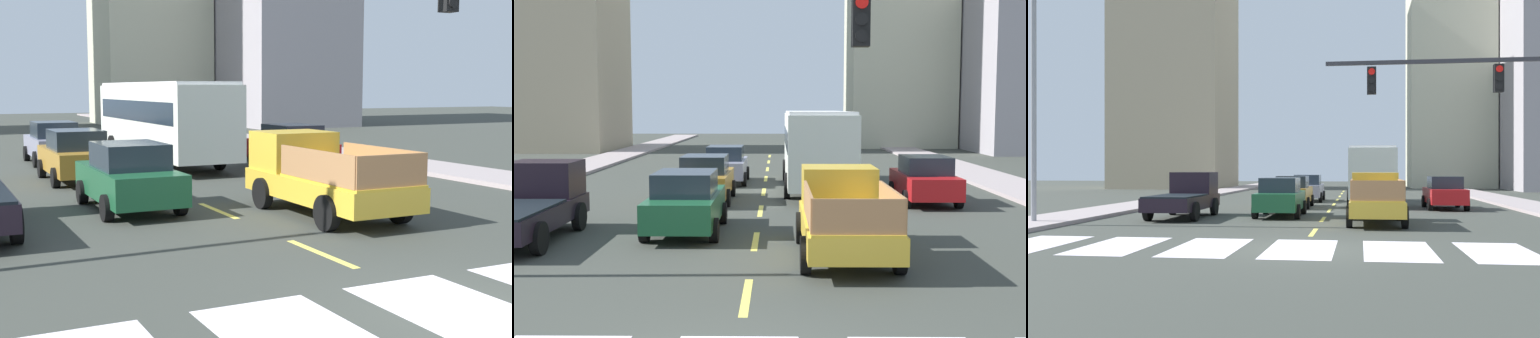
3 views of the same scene
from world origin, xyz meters
The scene contains 28 objects.
ground_plane centered at (0.00, 0.00, 0.00)m, with size 160.00×160.00×0.00m, color #393C36.
sidewalk_right centered at (10.76, 18.00, 0.07)m, with size 2.86×110.00×0.15m, color #9D8F8F.
sidewalk_left centered at (-10.76, 18.00, 0.07)m, with size 2.86×110.00×0.15m, color #9D8F8F.
crosswalk_stripe_0 centered at (-7.57, 0.00, 0.00)m, with size 1.78×3.81×0.01m, color silver.
crosswalk_stripe_1 centered at (-5.05, 0.00, 0.00)m, with size 1.78×3.81×0.01m, color silver.
crosswalk_stripe_2 centered at (-2.52, 0.00, 0.00)m, with size 1.78×3.81×0.01m, color silver.
crosswalk_stripe_3 centered at (0.00, 0.00, 0.00)m, with size 1.78×3.81×0.01m, color silver.
crosswalk_stripe_4 centered at (2.52, 0.00, 0.00)m, with size 1.78×3.81×0.01m, color silver.
crosswalk_stripe_5 centered at (5.05, 0.00, 0.00)m, with size 1.78×3.81×0.01m, color silver.
lane_dash_0 centered at (0.00, 4.00, 0.00)m, with size 0.16×2.40×0.01m, color #E2D255.
lane_dash_1 centered at (0.00, 9.00, 0.00)m, with size 0.16×2.40×0.01m, color #E2D255.
lane_dash_2 centered at (0.00, 14.00, 0.00)m, with size 0.16×2.40×0.01m, color #E2D255.
lane_dash_3 centered at (0.00, 19.00, 0.00)m, with size 0.16×2.40×0.01m, color #E2D255.
lane_dash_4 centered at (0.00, 24.00, 0.00)m, with size 0.16×2.40×0.01m, color #E2D255.
lane_dash_5 centered at (0.00, 29.00, 0.00)m, with size 0.16×2.40×0.01m, color #E2D255.
lane_dash_6 centered at (0.00, 34.00, 0.00)m, with size 0.16×2.40×0.01m, color #E2D255.
lane_dash_7 centered at (0.00, 39.00, 0.00)m, with size 0.16×2.40×0.01m, color #E2D255.
pickup_stakebed centered at (2.14, 7.67, 0.94)m, with size 2.18×5.20×1.96m.
pickup_dark centered at (-6.02, 9.40, 0.92)m, with size 2.18×5.20×1.96m.
city_bus centered at (2.18, 19.99, 1.95)m, with size 2.72×10.80×3.32m.
sedan_near_right centered at (-1.81, 22.18, 0.86)m, with size 2.02×4.40×1.72m.
sedan_far centered at (5.93, 15.97, 0.86)m, with size 2.02×4.40×1.72m.
sedan_mid centered at (-1.96, 10.16, 0.86)m, with size 2.02×4.40×1.72m.
sedan_near_left centered at (-2.10, 16.21, 0.86)m, with size 2.02×4.40×1.72m.
traffic_signal_gantry centered at (6.85, 2.87, 4.22)m, with size 9.54×0.27×6.00m.
streetlight_left centered at (-10.55, 5.23, 4.97)m, with size 2.20×0.28×9.00m.
block_mid_left centered at (-18.63, 46.68, 17.70)m, with size 11.59×11.24×35.40m, color tan.
block_mid_right centered at (11.39, 51.44, 15.84)m, with size 8.89×8.08×31.69m, color #B5B599.
Camera 3 is at (1.55, -15.22, 2.13)m, focal length 40.63 mm.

